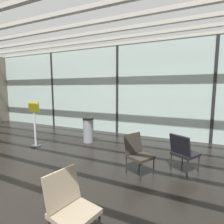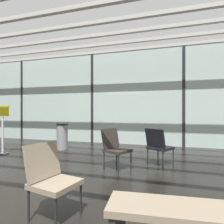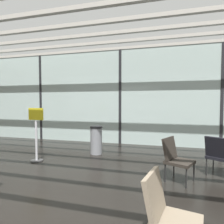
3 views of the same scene
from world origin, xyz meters
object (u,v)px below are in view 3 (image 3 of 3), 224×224
at_px(parked_airplane, 145,92).
at_px(trash_bin, 96,140).
at_px(lounge_chair_2, 175,157).
at_px(info_sign, 36,136).
at_px(lounge_chair_1, 167,212).
at_px(lounge_chair_3, 219,154).

relative_size(parked_airplane, trash_bin, 13.24).
height_order(lounge_chair_2, info_sign, info_sign).
xyz_separation_m(lounge_chair_1, lounge_chair_3, (1.10, 2.59, 0.00)).
height_order(lounge_chair_3, info_sign, info_sign).
relative_size(lounge_chair_1, lounge_chair_3, 1.00).
bearing_deg(trash_bin, lounge_chair_1, -60.31).
relative_size(lounge_chair_1, info_sign, 0.60).
xyz_separation_m(lounge_chair_3, trash_bin, (-3.17, 1.03, -0.06)).
bearing_deg(lounge_chair_2, trash_bin, 81.88).
xyz_separation_m(parked_airplane, trash_bin, (-0.89, -6.01, -1.76)).
height_order(lounge_chair_1, trash_bin, lounge_chair_1).
bearing_deg(parked_airplane, lounge_chair_2, -79.71).
height_order(parked_airplane, lounge_chair_1, parked_airplane).
distance_m(lounge_chair_1, trash_bin, 4.16).
xyz_separation_m(parked_airplane, lounge_chair_3, (2.28, -7.04, -1.70)).
bearing_deg(parked_airplane, lounge_chair_3, -72.05).
xyz_separation_m(lounge_chair_1, trash_bin, (-2.06, 3.62, -0.06)).
xyz_separation_m(parked_airplane, lounge_chair_2, (1.37, -7.52, -1.70)).
relative_size(parked_airplane, lounge_chair_1, 13.08).
bearing_deg(lounge_chair_3, parked_airplane, -41.11).
distance_m(lounge_chair_3, info_sign, 4.47).
distance_m(lounge_chair_1, info_sign, 4.18).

